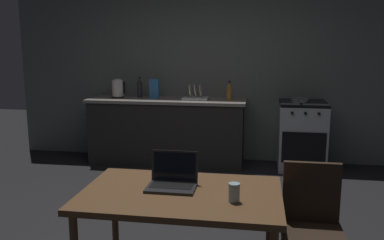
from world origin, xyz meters
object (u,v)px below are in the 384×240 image
object	(u,v)px
dining_table	(181,202)
bottle	(229,91)
cereal_box	(154,89)
frying_pan	(300,100)
stove_oven	(302,136)
laptop	(172,180)
drinking_glass	(234,193)
electric_kettle	(118,89)
chair	(312,221)
bottle_b	(140,88)
dish_rack	(196,96)

from	to	relation	value
dining_table	bottle	distance (m)	2.97
dining_table	cereal_box	bearing A→B (deg)	107.36
frying_pan	stove_oven	bearing A→B (deg)	28.47
laptop	bottle	world-z (taller)	bottle
laptop	drinking_glass	size ratio (longest dim) A/B	2.76
electric_kettle	frying_pan	distance (m)	2.47
electric_kettle	cereal_box	size ratio (longest dim) A/B	1.00
chair	dining_table	bearing A→B (deg)	-149.45
electric_kettle	cereal_box	xyz separation A→B (m)	(0.52, 0.02, 0.01)
stove_oven	bottle_b	xyz separation A→B (m)	(-2.23, 0.08, 0.58)
laptop	drinking_glass	xyz separation A→B (m)	(0.42, -0.19, 0.01)
laptop	electric_kettle	distance (m)	3.24
chair	bottle	xyz separation A→B (m)	(-0.76, 2.78, 0.52)
cereal_box	bottle_b	world-z (taller)	bottle_b
dining_table	chair	distance (m)	0.88
cereal_box	bottle_b	size ratio (longest dim) A/B	0.94
frying_pan	drinking_glass	size ratio (longest dim) A/B	3.47
dining_table	cereal_box	distance (m)	3.18
frying_pan	bottle_b	bearing A→B (deg)	177.11
frying_pan	chair	bearing A→B (deg)	-93.20
frying_pan	laptop	bearing A→B (deg)	-110.50
drinking_glass	bottle_b	xyz separation A→B (m)	(-1.52, 3.19, 0.26)
laptop	electric_kettle	bearing A→B (deg)	125.88
bottle	drinking_glass	bearing A→B (deg)	-85.25
laptop	cereal_box	xyz separation A→B (m)	(-0.87, 2.94, 0.27)
chair	cereal_box	size ratio (longest dim) A/B	3.29
laptop	bottle_b	xyz separation A→B (m)	(-1.10, 3.00, 0.27)
stove_oven	bottle	world-z (taller)	bottle
dish_rack	bottle	bearing A→B (deg)	-6.26
laptop	bottle	distance (m)	2.88
dining_table	chair	bearing A→B (deg)	10.77
stove_oven	electric_kettle	world-z (taller)	electric_kettle
bottle	bottle_b	bearing A→B (deg)	174.12
bottle	drinking_glass	xyz separation A→B (m)	(0.25, -3.06, -0.25)
chair	bottle_b	xyz separation A→B (m)	(-2.02, 2.91, 0.54)
laptop	dish_rack	size ratio (longest dim) A/B	0.94
stove_oven	chair	world-z (taller)	stove_oven
chair	laptop	world-z (taller)	laptop
chair	dish_rack	bearing A→B (deg)	132.95
frying_pan	dish_rack	world-z (taller)	dish_rack
stove_oven	laptop	distance (m)	3.14
dish_rack	bottle_b	distance (m)	0.82
stove_oven	bottle	bearing A→B (deg)	-177.17
laptop	bottle	xyz separation A→B (m)	(0.17, 2.87, 0.26)
laptop	dish_rack	world-z (taller)	dish_rack
laptop	frying_pan	bearing A→B (deg)	79.97
electric_kettle	dish_rack	distance (m)	1.10
dining_table	cereal_box	size ratio (longest dim) A/B	4.85
electric_kettle	frying_pan	world-z (taller)	electric_kettle
cereal_box	bottle_b	bearing A→B (deg)	165.21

